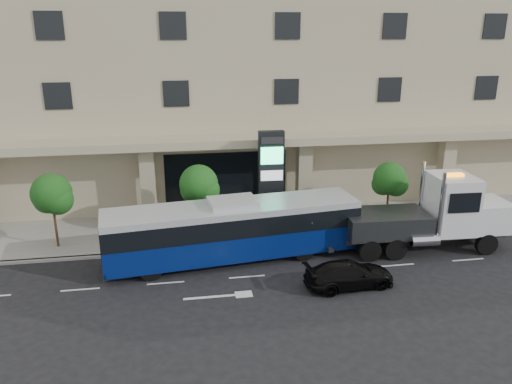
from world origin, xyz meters
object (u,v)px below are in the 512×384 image
black_sedan (349,274)px  signage_pylon (271,180)px  city_bus (233,229)px  tow_truck (433,216)px

black_sedan → signage_pylon: 8.38m
city_bus → signage_pylon: (2.75, 3.72, 1.48)m
city_bus → tow_truck: (11.12, -0.41, 0.23)m
black_sedan → tow_truck: bearing=-64.5°
black_sedan → city_bus: bearing=48.0°
city_bus → black_sedan: (5.11, -3.90, -1.10)m
tow_truck → signage_pylon: bearing=155.8°
signage_pylon → tow_truck: bearing=-24.8°
tow_truck → black_sedan: bearing=-147.8°
tow_truck → black_sedan: size_ratio=2.42×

